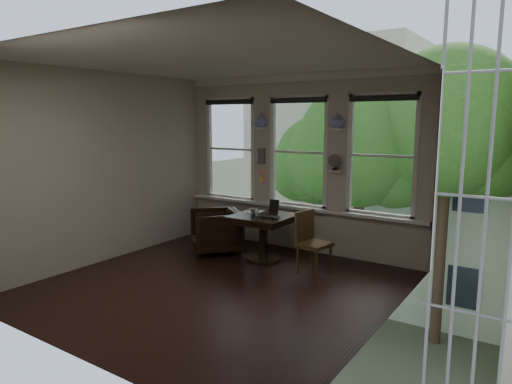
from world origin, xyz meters
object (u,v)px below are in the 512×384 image
Objects in this scene: table at (263,238)px; laptop at (267,217)px; armchair_left at (216,231)px; mug at (253,212)px; side_chair_right at (314,244)px.

laptop is (0.19, -0.17, 0.39)m from table.
table is at bearing 44.26° from armchair_left.
mug is (0.76, -0.01, 0.43)m from armchair_left.
side_chair_right is 0.84m from laptop.
armchair_left is 0.88× the size of side_chair_right.
armchair_left is 1.90m from side_chair_right.
table is 0.46m from mug.
side_chair_right reaches higher than mug.
table is at bearing 137.73° from laptop.
armchair_left is 2.27× the size of laptop.
armchair_left is at bearing 98.53° from side_chair_right.
armchair_left is (-0.93, -0.05, -0.01)m from table.
armchair_left is 1.19m from laptop.
side_chair_right is at bearing 4.16° from laptop.
table is 0.46m from laptop.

